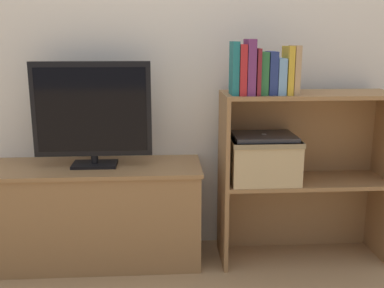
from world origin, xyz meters
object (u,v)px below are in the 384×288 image
Objects in this scene: book_maroon at (256,72)px; book_tan at (294,70)px; storage_basket_left at (263,158)px; book_navy at (271,73)px; tv_stand at (97,214)px; book_skyblue at (280,76)px; tv at (92,112)px; book_forest at (262,73)px; book_plum at (249,67)px; book_teal at (234,68)px; laptop at (264,136)px; book_mustard at (288,70)px; book_crimson at (241,70)px.

book_maroon is 0.94× the size of book_tan.
book_maroon is 0.63× the size of storage_basket_left.
tv_stand is at bearing 174.58° from book_navy.
book_tan is (0.07, 0.00, 0.03)m from book_skyblue.
book_forest is at bearing -5.58° from tv.
book_maroon is 1.27× the size of book_skyblue.
book_teal is at bearing 180.00° from book_plum.
laptop is (0.00, 0.00, 0.11)m from storage_basket_left.
book_forest is (0.06, 0.00, -0.03)m from book_plum.
book_plum is at bearing 180.00° from book_forest.
book_teal is 0.26m from book_mustard.
laptop is at bearing -2.87° from tv.
book_navy is (0.18, 0.00, -0.02)m from book_teal.
book_teal reaches higher than book_navy.
laptop is at bearing 146.03° from book_skyblue.
book_maroon reaches higher than laptop.
book_navy is at bearing -5.31° from tv.
book_mustard is at bearing -21.99° from laptop.
book_crimson is 0.91× the size of book_plum.
tv_stand is 1.03m from book_crimson.
tv_stand is 4.31× the size of book_teal.
book_crimson is at bearing -6.49° from tv_stand.
storage_basket_left is at bearing 13.02° from book_teal.
book_tan is 0.75× the size of laptop.
laptop is at bearing 16.26° from book_crimson.
book_plum reaches higher than book_crimson.
book_mustard is 0.74× the size of laptop.
book_tan is at bearing 0.00° from book_teal.
tv is 1.00m from book_tan.
laptop is at bearing 13.02° from book_teal.
book_teal reaches higher than laptop.
book_navy is at bearing 180.00° from book_mustard.
book_mustard is at bearing 0.00° from book_navy.
book_crimson is 0.68× the size of storage_basket_left.
book_forest reaches higher than storage_basket_left.
book_crimson is 0.25m from book_tan.
book_mustard reaches higher than tv_stand.
tv_stand is 0.53m from tv.
book_plum is 0.75× the size of storage_basket_left.
tv_stand is 4.13× the size of book_plum.
storage_basket_left is at bearing 53.92° from book_forest.
book_teal reaches higher than book_tan.
laptop is (-0.09, 0.04, -0.33)m from book_mustard.
tv_stand is 0.90m from storage_basket_left.
book_plum reaches higher than tv.
book_forest is at bearing 180.00° from book_skyblue.
tv is at bearing 174.21° from book_maroon.
book_plum reaches higher than book_mustard.
book_crimson is at bearing 180.00° from book_forest.
book_mustard reaches higher than book_forest.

